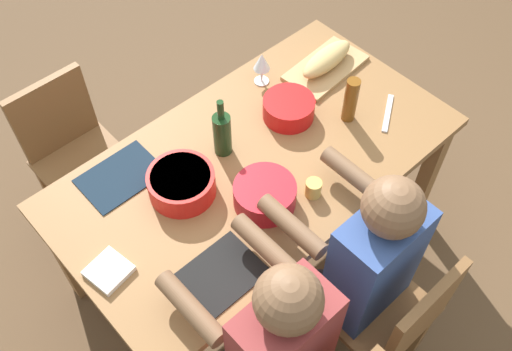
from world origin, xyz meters
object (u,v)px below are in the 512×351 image
at_px(wine_bottle, 222,133).
at_px(wine_glass, 262,63).
at_px(serving_bowl_greens, 265,194).
at_px(bread_loaf, 327,59).
at_px(diner_near_center, 365,259).
at_px(chair_near_center, 392,316).
at_px(serving_bowl_pasta, 181,182).
at_px(cup_near_center, 313,188).
at_px(cutting_board, 326,68).
at_px(chair_far_left, 74,150).
at_px(diner_near_left, 275,341).
at_px(serving_bowl_fruit, 289,107).
at_px(napkin_stack, 109,271).
at_px(beer_bottle, 351,100).
at_px(dining_table, 256,172).

height_order(wine_bottle, wine_glass, wine_bottle).
bearing_deg(serving_bowl_greens, bread_loaf, 26.26).
bearing_deg(diner_near_center, chair_near_center, -90.00).
xyz_separation_m(serving_bowl_pasta, cup_near_center, (0.37, -0.36, -0.02)).
bearing_deg(cup_near_center, chair_near_center, -95.36).
distance_m(cutting_board, wine_glass, 0.33).
xyz_separation_m(serving_bowl_pasta, cutting_board, (0.94, 0.10, -0.05)).
relative_size(chair_far_left, cup_near_center, 11.16).
bearing_deg(diner_near_left, wine_glass, 49.25).
height_order(serving_bowl_fruit, bread_loaf, bread_loaf).
relative_size(serving_bowl_greens, cup_near_center, 3.24).
distance_m(diner_near_left, wine_bottle, 0.85).
relative_size(diner_near_center, bread_loaf, 3.75).
bearing_deg(diner_near_left, serving_bowl_greens, 50.62).
xyz_separation_m(serving_bowl_fruit, cutting_board, (0.34, 0.09, -0.04)).
bearing_deg(serving_bowl_fruit, diner_near_center, -111.55).
distance_m(serving_bowl_pasta, cup_near_center, 0.52).
height_order(wine_bottle, cup_near_center, wine_bottle).
distance_m(diner_near_center, wine_glass, 1.00).
relative_size(serving_bowl_pasta, napkin_stack, 1.92).
bearing_deg(serving_bowl_pasta, beer_bottle, -12.67).
bearing_deg(cutting_board, napkin_stack, -171.35).
distance_m(diner_near_center, wine_bottle, 0.75).
relative_size(beer_bottle, napkin_stack, 1.57).
xyz_separation_m(dining_table, bread_loaf, (0.61, 0.18, 0.15)).
xyz_separation_m(serving_bowl_greens, wine_glass, (0.45, 0.51, 0.06)).
xyz_separation_m(chair_far_left, diner_near_center, (0.47, -1.39, 0.21)).
height_order(chair_far_left, serving_bowl_fruit, chair_far_left).
bearing_deg(serving_bowl_greens, serving_bowl_fruit, 34.25).
xyz_separation_m(serving_bowl_greens, wine_bottle, (0.05, 0.31, 0.05)).
height_order(serving_bowl_pasta, napkin_stack, serving_bowl_pasta).
height_order(serving_bowl_pasta, wine_bottle, wine_bottle).
height_order(serving_bowl_fruit, cup_near_center, serving_bowl_fruit).
bearing_deg(napkin_stack, diner_near_left, -64.41).
bearing_deg(serving_bowl_fruit, serving_bowl_greens, -145.75).
xyz_separation_m(chair_near_center, bread_loaf, (0.61, 0.97, 0.32)).
relative_size(diner_near_center, serving_bowl_greens, 4.86).
height_order(serving_bowl_pasta, beer_bottle, beer_bottle).
relative_size(chair_near_center, napkin_stack, 6.07).
bearing_deg(cutting_board, beer_bottle, -118.97).
xyz_separation_m(wine_bottle, cup_near_center, (0.12, -0.41, -0.07)).
bearing_deg(bread_loaf, dining_table, -163.59).
xyz_separation_m(dining_table, chair_far_left, (-0.47, 0.79, -0.17)).
height_order(chair_far_left, wine_bottle, wine_bottle).
distance_m(dining_table, bread_loaf, 0.66).
xyz_separation_m(cutting_board, wine_glass, (-0.28, 0.15, 0.11)).
distance_m(dining_table, diner_near_center, 0.61).
xyz_separation_m(dining_table, wine_glass, (0.33, 0.33, 0.20)).
xyz_separation_m(beer_bottle, wine_glass, (-0.12, 0.42, 0.01)).
bearing_deg(cup_near_center, serving_bowl_pasta, 136.05).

